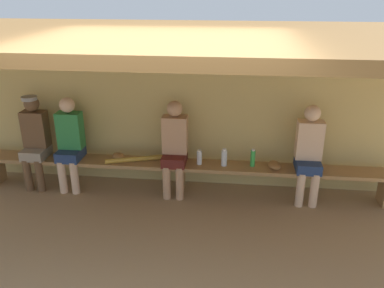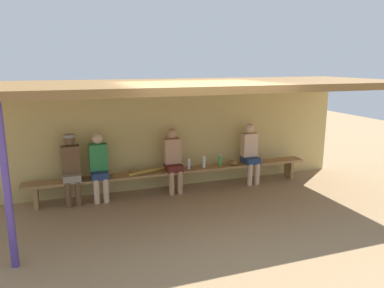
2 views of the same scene
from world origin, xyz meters
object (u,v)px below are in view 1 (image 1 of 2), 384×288
at_px(water_bottle_blue, 253,158).
at_px(baseball_bat, 138,159).
at_px(player_leftmost, 35,138).
at_px(player_middle, 309,151).
at_px(baseball_glove_tan, 119,156).
at_px(bench, 181,168).
at_px(player_shirtless_tan, 175,145).
at_px(player_rightmost, 70,140).
at_px(baseball_glove_dark_brown, 275,165).
at_px(water_bottle_green, 199,157).
at_px(water_bottle_orange, 224,158).

relative_size(water_bottle_blue, baseball_bat, 0.28).
xyz_separation_m(player_leftmost, player_middle, (3.80, -0.00, -0.02)).
relative_size(player_middle, baseball_glove_tan, 5.56).
relative_size(player_middle, water_bottle_blue, 5.33).
height_order(bench, player_shirtless_tan, player_shirtless_tan).
height_order(player_shirtless_tan, baseball_glove_tan, player_shirtless_tan).
height_order(player_rightmost, baseball_glove_dark_brown, player_rightmost).
xyz_separation_m(player_leftmost, baseball_glove_dark_brown, (3.37, -0.02, -0.24)).
bearing_deg(baseball_glove_tan, player_leftmost, 53.40).
bearing_deg(baseball_glove_tan, water_bottle_blue, -128.05).
bearing_deg(baseball_bat, water_bottle_blue, -17.34).
xyz_separation_m(player_rightmost, water_bottle_blue, (2.56, 0.02, -0.15)).
bearing_deg(player_rightmost, baseball_bat, -0.18).
bearing_deg(player_shirtless_tan, baseball_glove_dark_brown, -0.73).
bearing_deg(player_shirtless_tan, water_bottle_green, -0.71).
bearing_deg(bench, baseball_glove_dark_brown, -0.64).
height_order(baseball_glove_dark_brown, baseball_bat, baseball_glove_dark_brown).
bearing_deg(baseball_bat, player_shirtless_tan, -17.73).
height_order(player_rightmost, baseball_bat, player_rightmost).
bearing_deg(player_leftmost, baseball_glove_dark_brown, -0.30).
bearing_deg(player_middle, player_rightmost, 180.00).
relative_size(player_middle, baseball_glove_dark_brown, 5.56).
relative_size(bench, baseball_bat, 6.71).
relative_size(bench, baseball_glove_dark_brown, 25.00).
bearing_deg(baseball_glove_dark_brown, player_leftmost, -100.94).
distance_m(player_middle, water_bottle_green, 1.46).
height_order(bench, player_middle, player_middle).
height_order(player_middle, baseball_bat, player_middle).
bearing_deg(player_middle, bench, -179.90).
bearing_deg(water_bottle_blue, bench, -178.82).
bearing_deg(baseball_glove_tan, baseball_bat, -133.62).
height_order(water_bottle_blue, baseball_bat, water_bottle_blue).
distance_m(player_middle, baseball_glove_tan, 2.61).
xyz_separation_m(baseball_glove_tan, baseball_bat, (0.28, -0.03, -0.01)).
bearing_deg(baseball_glove_dark_brown, player_shirtless_tan, -101.37).
xyz_separation_m(player_leftmost, water_bottle_orange, (2.69, -0.01, -0.17)).
xyz_separation_m(player_shirtless_tan, player_rightmost, (-1.49, 0.00, 0.00)).
distance_m(player_rightmost, baseball_glove_tan, 0.72).
distance_m(player_leftmost, water_bottle_blue, 3.08).
relative_size(player_rightmost, baseball_glove_tan, 5.56).
xyz_separation_m(bench, water_bottle_blue, (0.98, 0.02, 0.19)).
height_order(player_middle, water_bottle_blue, player_middle).
distance_m(player_rightmost, water_bottle_blue, 2.57).
height_order(water_bottle_orange, baseball_glove_tan, water_bottle_orange).
relative_size(player_middle, water_bottle_green, 6.29).
bearing_deg(water_bottle_orange, bench, 179.58).
bearing_deg(player_middle, baseball_bat, -179.92).
bearing_deg(baseball_glove_tan, player_rightmost, 54.34).
relative_size(player_middle, player_rightmost, 1.00).
bearing_deg(water_bottle_blue, baseball_bat, -179.28).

